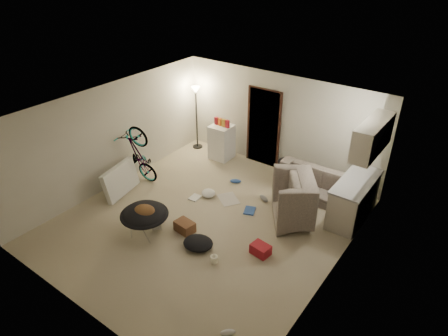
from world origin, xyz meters
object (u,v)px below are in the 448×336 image
Objects in this scene: saucer_chair at (145,218)px; juicer at (214,259)px; sofa at (324,184)px; tv_box at (120,180)px; floor_lamp at (196,104)px; bicycle at (140,167)px; mini_fridge at (222,142)px; armchair at (312,205)px; drink_case_b at (261,249)px; kitchen_counter at (353,200)px; drink_case_a at (185,227)px.

juicer is at bearing 5.82° from saucer_chair.
sofa is 4.76m from tv_box.
saucer_chair is (-2.30, -3.49, 0.11)m from sofa.
juicer is (3.30, -3.52, -1.22)m from floor_lamp.
mini_fridge is at bearing -25.85° from bicycle.
armchair is 1.27× the size of mini_fridge.
saucer_chair is at bearing -37.14° from tv_box.
saucer_chair is 2.70× the size of drink_case_b.
floor_lamp reaches higher than juicer.
floor_lamp reaches higher than kitchen_counter.
floor_lamp is at bearing 172.34° from kitchen_counter.
floor_lamp is 2.47m from bicycle.
mini_fridge is at bearing 144.34° from drink_case_b.
saucer_chair is (-3.14, -3.04, -0.04)m from kitchen_counter.
drink_case_b is (1.62, 0.33, -0.01)m from drink_case_a.
floor_lamp is 4.05m from drink_case_a.
floor_lamp is at bearing 114.59° from saucer_chair.
bicycle is 1.49× the size of tv_box.
drink_case_a is (-2.58, -2.50, -0.33)m from kitchen_counter.
mini_fridge is at bearing 119.96° from drink_case_a.
tv_box is 3.03× the size of drink_case_b.
sofa is at bearing -66.48° from bicycle.
saucer_chair is 1.65m from juicer.
drink_case_b is at bearing 21.74° from saucer_chair.
mini_fridge reaches higher than juicer.
saucer_chair is at bearing -151.08° from drink_case_b.
mini_fridge is 3.66m from saucer_chair.
drink_case_b is (2.19, 0.87, -0.30)m from saucer_chair.
drink_case_a is (1.31, -3.05, -0.36)m from mini_fridge.
sofa is 5.60× the size of drink_case_b.
sofa reaches higher than drink_case_b.
kitchen_counter is 0.96m from sofa.
mini_fridge is 0.88× the size of tv_box.
floor_lamp is at bearing -2.33° from bicycle.
mini_fridge is (0.95, -0.10, -0.83)m from floor_lamp.
bicycle is 2.11m from saucer_chair.
tv_box is at bearing -154.17° from kitchen_counter.
armchair is 3.39× the size of drink_case_b.
drink_case_b is 1.74× the size of juicer.
mini_fridge is 4.65× the size of juicer.
saucer_chair is at bearing -135.98° from kitchen_counter.
floor_lamp is 4.95m from kitchen_counter.
sofa is 3.43m from drink_case_a.
armchair reaches higher than drink_case_b.
floor_lamp is 4.98m from juicer.
mini_fridge reaches higher than tv_box.
armchair is 1.58m from drink_case_b.
floor_lamp is 1.26m from mini_fridge.
kitchen_counter reaches higher than juicer.
bicycle is at bearing 78.06° from tv_box.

